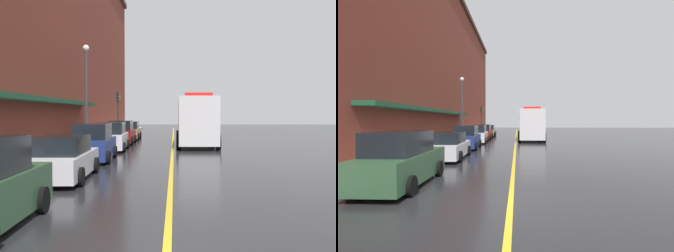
% 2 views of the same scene
% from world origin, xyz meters
% --- Properties ---
extents(ground_plane, '(112.00, 112.00, 0.00)m').
position_xyz_m(ground_plane, '(0.00, 25.00, 0.00)').
color(ground_plane, '#232326').
extents(sidewalk_left, '(2.40, 70.00, 0.15)m').
position_xyz_m(sidewalk_left, '(-6.20, 25.00, 0.07)').
color(sidewalk_left, '#ADA8A0').
rests_on(sidewalk_left, ground).
extents(lane_center_stripe, '(0.16, 70.00, 0.01)m').
position_xyz_m(lane_center_stripe, '(0.00, 25.00, 0.00)').
color(lane_center_stripe, gold).
rests_on(lane_center_stripe, ground).
extents(brick_building_left, '(10.86, 64.00, 18.69)m').
position_xyz_m(brick_building_left, '(-12.24, 24.00, 9.35)').
color(brick_building_left, maroon).
rests_on(brick_building_left, ground).
extents(parked_car_0, '(1.97, 4.78, 1.91)m').
position_xyz_m(parked_car_0, '(-3.89, 2.22, 0.88)').
color(parked_car_0, '#2D5133').
rests_on(parked_car_0, ground).
extents(parked_car_1, '(2.07, 4.87, 1.59)m').
position_xyz_m(parked_car_1, '(-3.86, 8.73, 0.75)').
color(parked_car_1, silver).
rests_on(parked_car_1, ground).
extents(parked_car_2, '(2.12, 4.53, 1.88)m').
position_xyz_m(parked_car_2, '(-3.93, 14.45, 0.87)').
color(parked_car_2, navy).
rests_on(parked_car_2, ground).
extents(parked_car_3, '(2.14, 4.52, 1.82)m').
position_xyz_m(parked_car_3, '(-3.91, 20.15, 0.85)').
color(parked_car_3, silver).
rests_on(parked_car_3, ground).
extents(parked_car_4, '(2.12, 4.51, 1.83)m').
position_xyz_m(parked_car_4, '(-3.98, 25.61, 0.85)').
color(parked_car_4, maroon).
rests_on(parked_car_4, ground).
extents(parked_car_5, '(2.03, 4.62, 1.65)m').
position_xyz_m(parked_car_5, '(-3.96, 31.19, 0.78)').
color(parked_car_5, '#A5844C').
rests_on(parked_car_5, ground).
extents(box_truck, '(2.96, 9.24, 3.73)m').
position_xyz_m(box_truck, '(1.72, 24.14, 1.78)').
color(box_truck, silver).
rests_on(box_truck, ground).
extents(parking_meter_0, '(0.14, 0.18, 1.33)m').
position_xyz_m(parking_meter_0, '(-5.35, 18.89, 1.06)').
color(parking_meter_0, '#4C4C51').
rests_on(parking_meter_0, sidewalk_left).
extents(parking_meter_1, '(0.14, 0.18, 1.33)m').
position_xyz_m(parking_meter_1, '(-5.35, 21.34, 1.06)').
color(parking_meter_1, '#4C4C51').
rests_on(parking_meter_1, sidewalk_left).
extents(street_lamp_left, '(0.44, 0.44, 6.94)m').
position_xyz_m(street_lamp_left, '(-5.95, 22.21, 4.40)').
color(street_lamp_left, '#33383D').
rests_on(street_lamp_left, sidewalk_left).
extents(traffic_light_near, '(0.38, 0.36, 4.30)m').
position_xyz_m(traffic_light_near, '(-5.29, 33.28, 3.16)').
color(traffic_light_near, '#232326').
rests_on(traffic_light_near, sidewalk_left).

